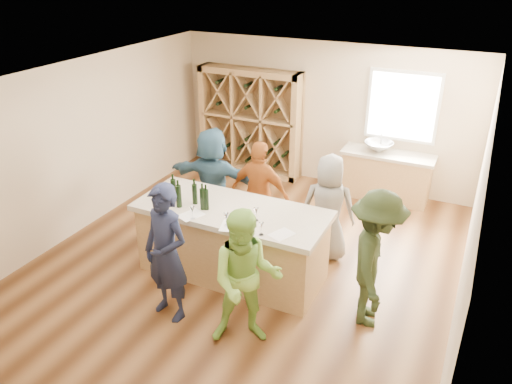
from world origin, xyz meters
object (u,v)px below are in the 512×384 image
at_px(wine_bottle_d, 203,199).
at_px(wine_bottle_e, 206,200).
at_px(person_near_right, 246,279).
at_px(person_far_left, 213,179).
at_px(wine_rack, 250,122).
at_px(wine_bottle_a, 174,190).
at_px(person_far_mid, 260,194).
at_px(sink, 379,147).
at_px(wine_bottle_b, 179,196).
at_px(wine_bottle_c, 195,194).
at_px(person_server, 375,260).
at_px(person_near_left, 166,253).
at_px(tasting_counter_base, 232,244).
at_px(person_far_right, 328,208).

xyz_separation_m(wine_bottle_d, wine_bottle_e, (0.05, 0.01, -0.01)).
distance_m(person_near_right, person_far_left, 2.84).
bearing_deg(person_far_left, wine_rack, -84.17).
xyz_separation_m(wine_bottle_a, person_far_mid, (0.84, 1.12, -0.38)).
distance_m(sink, wine_bottle_e, 3.98).
xyz_separation_m(wine_bottle_b, wine_bottle_c, (0.15, 0.18, -0.01)).
bearing_deg(sink, wine_bottle_c, -116.44).
height_order(sink, person_server, person_server).
bearing_deg(person_near_left, tasting_counter_base, 86.80).
distance_m(sink, person_far_mid, 2.79).
bearing_deg(person_server, wine_bottle_a, 76.71).
distance_m(sink, person_near_right, 4.65).
height_order(wine_bottle_b, person_server, person_server).
height_order(wine_rack, person_near_right, wine_rack).
bearing_deg(wine_bottle_b, person_far_mid, 63.19).
xyz_separation_m(wine_bottle_b, wine_bottle_d, (0.33, 0.08, -0.01)).
xyz_separation_m(person_near_left, person_far_right, (1.38, 2.19, -0.09)).
xyz_separation_m(wine_bottle_c, person_far_mid, (0.50, 1.09, -0.37)).
xyz_separation_m(tasting_counter_base, person_far_mid, (-0.03, 1.00, 0.36)).
bearing_deg(person_far_left, wine_bottle_d, 108.46).
xyz_separation_m(person_near_right, person_far_mid, (-0.83, 2.15, -0.02)).
bearing_deg(sink, wine_bottle_a, -120.46).
xyz_separation_m(person_near_right, person_far_left, (-1.73, 2.24, 0.01)).
xyz_separation_m(wine_bottle_a, person_far_right, (1.95, 1.15, -0.40)).
height_order(person_near_right, person_far_mid, person_near_right).
height_order(wine_bottle_a, person_near_left, person_near_left).
xyz_separation_m(wine_bottle_e, person_far_mid, (0.26, 1.18, -0.37)).
relative_size(sink, person_near_right, 0.31).
bearing_deg(wine_bottle_c, wine_rack, 104.21).
relative_size(wine_bottle_c, person_far_left, 0.17).
bearing_deg(person_server, wine_bottle_b, 80.01).
height_order(person_near_left, person_far_left, person_near_left).
height_order(wine_bottle_b, person_near_left, person_near_left).
height_order(sink, wine_bottle_a, wine_bottle_a).
distance_m(person_near_left, person_far_left, 2.34).
distance_m(wine_bottle_b, person_far_mid, 1.48).
bearing_deg(person_near_right, person_far_mid, 84.91).
bearing_deg(tasting_counter_base, person_far_right, 43.85).
bearing_deg(person_near_left, person_near_right, 11.73).
relative_size(wine_bottle_a, person_near_right, 0.18).
distance_m(person_server, person_far_right, 1.54).
relative_size(wine_bottle_b, person_far_left, 0.18).
bearing_deg(person_near_right, person_near_left, 153.98).
relative_size(sink, wine_bottle_d, 1.76).
relative_size(wine_rack, wine_bottle_b, 6.77).
relative_size(sink, person_far_left, 0.31).
distance_m(sink, wine_bottle_a, 4.18).
xyz_separation_m(wine_bottle_e, person_server, (2.35, 0.02, -0.32)).
bearing_deg(wine_bottle_a, person_far_left, 92.98).
xyz_separation_m(person_far_right, person_far_left, (-2.01, 0.06, 0.05)).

